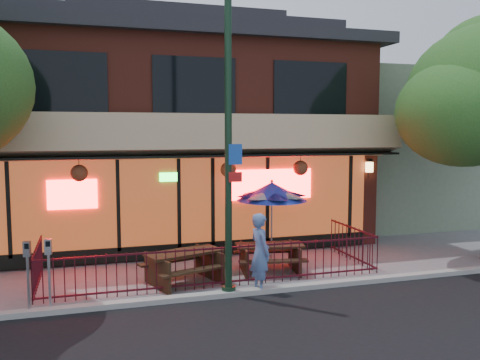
# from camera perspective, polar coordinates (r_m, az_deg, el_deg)

# --- Properties ---
(ground) EXTENTS (80.00, 80.00, 0.00)m
(ground) POSITION_cam_1_polar(r_m,az_deg,el_deg) (12.18, -1.80, -12.20)
(ground) COLOR gray
(ground) RESTS_ON ground
(curb) EXTENTS (80.00, 0.25, 0.12)m
(curb) POSITION_cam_1_polar(r_m,az_deg,el_deg) (11.70, -1.15, -12.65)
(curb) COLOR #999993
(curb) RESTS_ON ground
(restaurant_building) EXTENTS (12.96, 9.49, 8.05)m
(restaurant_building) POSITION_cam_1_polar(r_m,az_deg,el_deg) (18.56, -7.57, 6.81)
(restaurant_building) COLOR maroon
(restaurant_building) RESTS_ON ground
(neighbor_building) EXTENTS (6.00, 7.00, 6.00)m
(neighbor_building) POSITION_cam_1_polar(r_m,az_deg,el_deg) (22.39, 15.63, 3.57)
(neighbor_building) COLOR gray
(neighbor_building) RESTS_ON ground
(patio_fence) EXTENTS (8.44, 2.62, 1.00)m
(patio_fence) POSITION_cam_1_polar(r_m,az_deg,el_deg) (12.47, -2.41, -8.76)
(patio_fence) COLOR #3D0D17
(patio_fence) RESTS_ON ground
(street_light) EXTENTS (0.43, 0.32, 7.00)m
(street_light) POSITION_cam_1_polar(r_m,az_deg,el_deg) (11.22, -1.31, 2.67)
(street_light) COLOR black
(street_light) RESTS_ON ground
(picnic_table_left) EXTENTS (2.19, 1.92, 0.79)m
(picnic_table_left) POSITION_cam_1_polar(r_m,az_deg,el_deg) (12.59, -6.30, -9.17)
(picnic_table_left) COLOR #311F12
(picnic_table_left) RESTS_ON ground
(picnic_table_right) EXTENTS (1.95, 1.61, 0.75)m
(picnic_table_right) POSITION_cam_1_polar(r_m,az_deg,el_deg) (13.47, 3.33, -8.27)
(picnic_table_right) COLOR #361D12
(picnic_table_right) RESTS_ON ground
(patio_umbrella) EXTENTS (2.02, 2.02, 2.31)m
(patio_umbrella) POSITION_cam_1_polar(r_m,az_deg,el_deg) (14.62, 3.58, -1.28)
(patio_umbrella) COLOR gray
(patio_umbrella) RESTS_ON ground
(pedestrian) EXTENTS (0.54, 0.73, 1.84)m
(pedestrian) POSITION_cam_1_polar(r_m,az_deg,el_deg) (11.82, 2.27, -8.13)
(pedestrian) COLOR #5572AA
(pedestrian) RESTS_ON ground
(parking_meter_near) EXTENTS (0.15, 0.13, 1.53)m
(parking_meter_near) POSITION_cam_1_polar(r_m,az_deg,el_deg) (11.16, -20.68, -8.70)
(parking_meter_near) COLOR #9A9CA2
(parking_meter_near) RESTS_ON ground
(parking_meter_far) EXTENTS (0.16, 0.14, 1.51)m
(parking_meter_far) POSITION_cam_1_polar(r_m,az_deg,el_deg) (11.20, -22.74, -8.81)
(parking_meter_far) COLOR gray
(parking_meter_far) RESTS_ON ground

